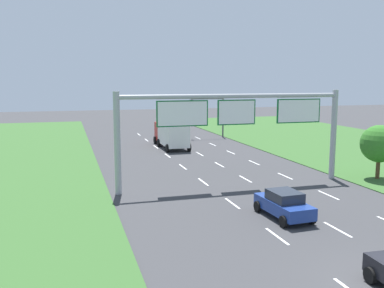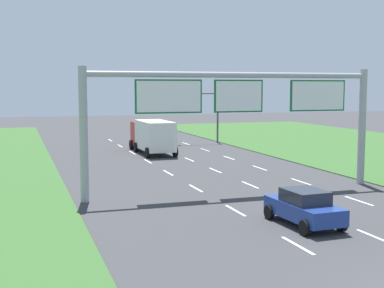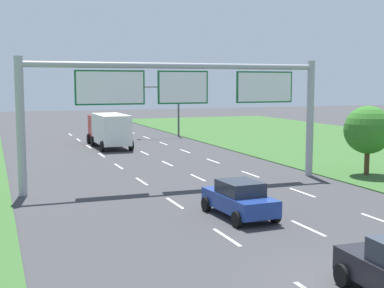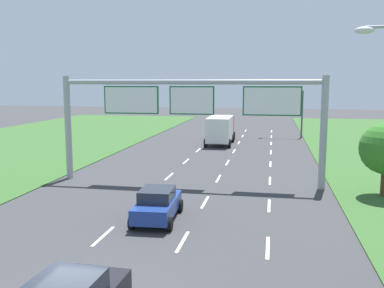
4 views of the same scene
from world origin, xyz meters
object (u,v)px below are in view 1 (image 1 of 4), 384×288
object	(u,v)px
traffic_light_mast	(210,109)
car_near_red	(284,204)
roadside_tree_mid	(379,144)
box_truck	(171,134)
sign_gantry	(236,119)

from	to	relation	value
traffic_light_mast	car_near_red	bearing A→B (deg)	-101.64
roadside_tree_mid	box_truck	bearing A→B (deg)	120.56
car_near_red	sign_gantry	distance (m)	8.80
box_truck	traffic_light_mast	distance (m)	10.05
traffic_light_mast	sign_gantry	bearing A→B (deg)	-104.60
car_near_red	traffic_light_mast	world-z (taller)	traffic_light_mast
car_near_red	roadside_tree_mid	distance (m)	13.53
sign_gantry	box_truck	bearing A→B (deg)	90.95
car_near_red	sign_gantry	bearing A→B (deg)	85.65
traffic_light_mast	roadside_tree_mid	distance (m)	27.36
box_truck	car_near_red	bearing A→B (deg)	-90.34
box_truck	traffic_light_mast	world-z (taller)	traffic_light_mast
car_near_red	roadside_tree_mid	size ratio (longest dim) A/B	0.95
roadside_tree_mid	sign_gantry	bearing A→B (deg)	173.64
box_truck	traffic_light_mast	bearing A→B (deg)	43.96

